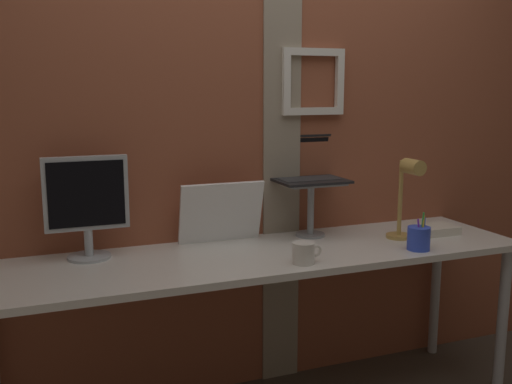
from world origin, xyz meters
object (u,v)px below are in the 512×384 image
Objects in this scene: laptop at (305,169)px; coffee_mug at (304,253)px; whiteboard_panel at (221,213)px; desk_lamp at (408,190)px; monitor at (86,200)px; pen_cup at (419,238)px.

coffee_mug is (-0.23, -0.46, -0.27)m from laptop.
desk_lamp reaches higher than whiteboard_panel.
laptop is at bearing 3.63° from monitor.
monitor is at bearing 170.38° from desk_lamp.
whiteboard_panel is at bearing 161.08° from desk_lamp.
monitor is at bearing -176.17° from whiteboard_panel.
monitor reaches higher than coffee_mug.
monitor is 1.43m from desk_lamp.
monitor reaches higher than whiteboard_panel.
whiteboard_panel is (-0.44, -0.03, -0.18)m from laptop.
whiteboard_panel is 2.31× the size of pen_cup.
monitor is at bearing 163.98° from pen_cup.
whiteboard_panel is at bearing 116.05° from coffee_mug.
laptop reaches higher than desk_lamp.
pen_cup is (-0.04, -0.15, -0.19)m from desk_lamp.
desk_lamp is 2.28× the size of pen_cup.
monitor is 2.54× the size of pen_cup.
laptop is at bearing 140.99° from desk_lamp.
monitor reaches higher than desk_lamp.
desk_lamp is 0.65m from coffee_mug.
laptop is (1.03, 0.07, 0.07)m from monitor.
laptop is at bearing 3.35° from whiteboard_panel.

